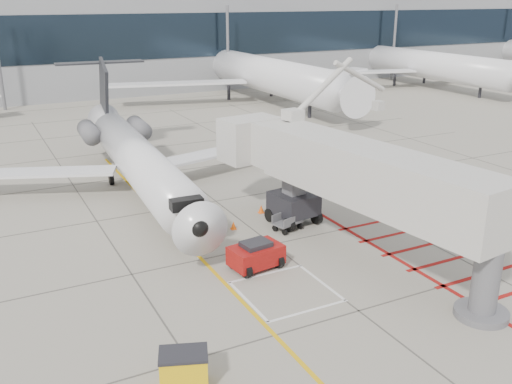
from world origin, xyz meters
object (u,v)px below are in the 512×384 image
pushback_tug (256,254)px  spill_bin (184,370)px  regional_jet (145,146)px  jet_bridge (372,188)px

pushback_tug → spill_bin: pushback_tug is taller
spill_bin → pushback_tug: bearing=68.1°
regional_jet → spill_bin: regional_jet is taller
pushback_tug → jet_bridge: bearing=-25.5°
jet_bridge → pushback_tug: jet_bridge is taller
pushback_tug → spill_bin: bearing=-139.8°
regional_jet → spill_bin: (-4.42, -18.85, -3.32)m
regional_jet → pushback_tug: (2.12, -11.62, -3.27)m
regional_jet → jet_bridge: size_ratio=1.54×
pushback_tug → spill_bin: (-6.54, -7.24, -0.05)m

